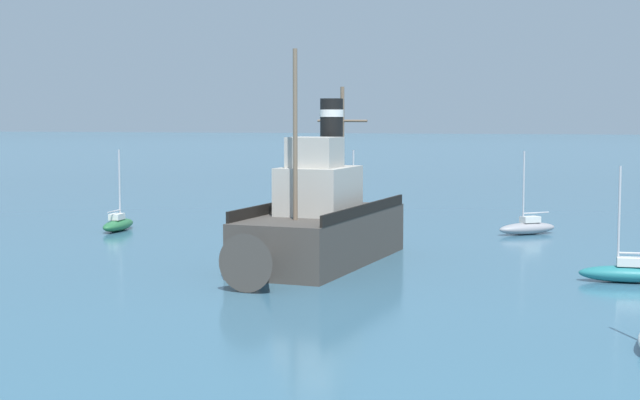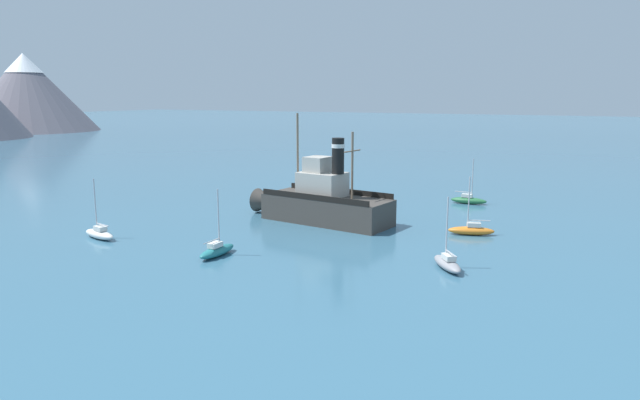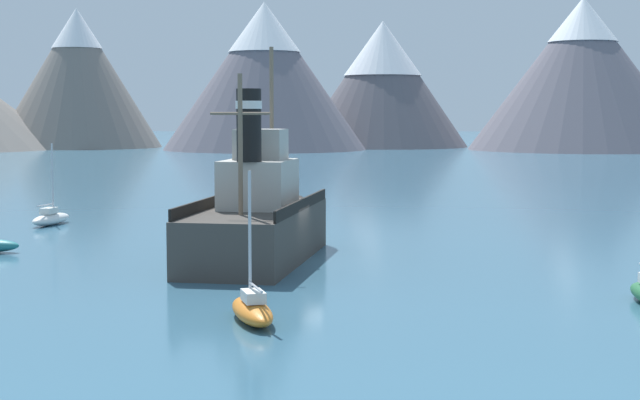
{
  "view_description": "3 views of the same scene",
  "coord_description": "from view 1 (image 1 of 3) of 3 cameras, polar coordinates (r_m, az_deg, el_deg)",
  "views": [
    {
      "loc": [
        -12.6,
        44.92,
        7.09
      ],
      "look_at": [
        -1.56,
        -0.24,
        2.97
      ],
      "focal_mm": 55.0,
      "sensor_mm": 36.0,
      "label": 1
    },
    {
      "loc": [
        -47.63,
        -22.67,
        11.58
      ],
      "look_at": [
        -0.3,
        1.64,
        1.71
      ],
      "focal_mm": 32.0,
      "sensor_mm": 36.0,
      "label": 2
    },
    {
      "loc": [
        2.93,
        -43.84,
        6.79
      ],
      "look_at": [
        1.1,
        0.93,
        2.75
      ],
      "focal_mm": 55.0,
      "sensor_mm": 36.0,
      "label": 3
    }
  ],
  "objects": [
    {
      "name": "sailboat_green",
      "position": [
        60.51,
        -11.67,
        -1.36
      ],
      "size": [
        1.25,
        3.84,
        4.9
      ],
      "color": "#286B3D",
      "rests_on": "ground"
    },
    {
      "name": "ground_plane",
      "position": [
        47.19,
        -1.91,
        -3.58
      ],
      "size": [
        600.0,
        600.0,
        0.0
      ],
      "primitive_type": "plane",
      "color": "#38667F"
    },
    {
      "name": "sailboat_grey",
      "position": [
        58.76,
        11.98,
        -1.56
      ],
      "size": [
        3.7,
        3.17,
        4.9
      ],
      "color": "gray",
      "rests_on": "ground"
    },
    {
      "name": "sailboat_teal",
      "position": [
        43.21,
        17.35,
        -4.04
      ],
      "size": [
        3.81,
        1.14,
        4.9
      ],
      "color": "#23757A",
      "rests_on": "ground"
    },
    {
      "name": "old_tugboat",
      "position": [
        45.76,
        -0.13,
        -1.53
      ],
      "size": [
        5.96,
        14.72,
        9.9
      ],
      "color": "#423D38",
      "rests_on": "ground"
    },
    {
      "name": "sailboat_orange",
      "position": [
        59.28,
        1.91,
        -1.39
      ],
      "size": [
        2.22,
        3.95,
        4.9
      ],
      "color": "orange",
      "rests_on": "ground"
    }
  ]
}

